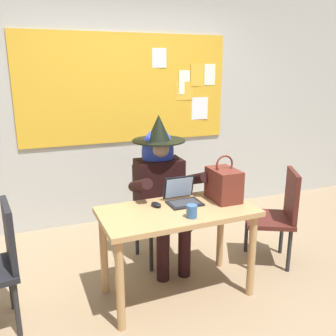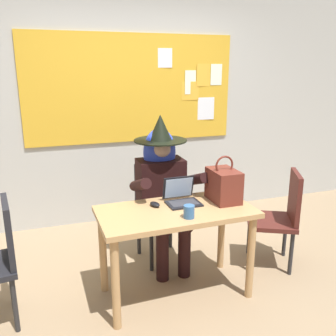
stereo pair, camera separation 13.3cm
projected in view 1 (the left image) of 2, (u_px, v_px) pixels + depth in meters
ground_plane at (186, 290)px, 3.02m from camera, size 24.00×24.00×0.00m
wall_back_bulletin at (126, 93)px, 4.15m from camera, size 6.70×1.89×2.98m
desk_main at (178, 223)px, 2.83m from camera, size 1.21×0.63×0.73m
chair_at_desk at (156, 206)px, 3.47m from camera, size 0.46×0.46×0.91m
person_costumed at (161, 182)px, 3.29m from camera, size 0.60×0.70×1.39m
laptop at (182, 197)px, 2.93m from camera, size 0.27×0.25×0.20m
computer_mouse at (156, 205)px, 2.85m from camera, size 0.09×0.12×0.03m
handbag at (224, 184)px, 2.96m from camera, size 0.20×0.30×0.38m
coffee_mug at (192, 211)px, 2.63m from camera, size 0.08×0.08×0.09m
chair_extra_corner at (278, 212)px, 3.35m from camera, size 0.56×0.56×0.90m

